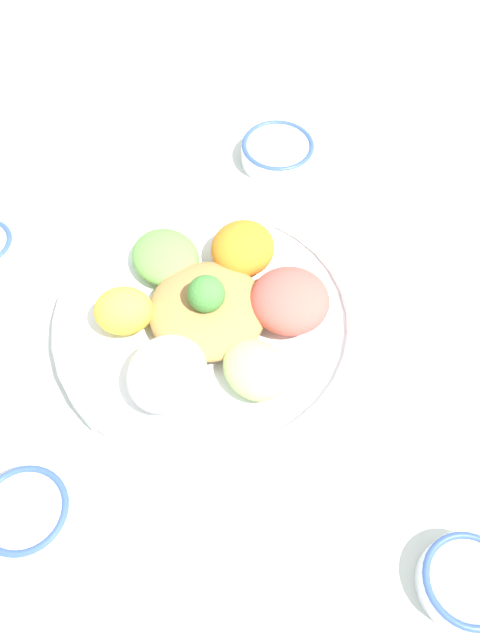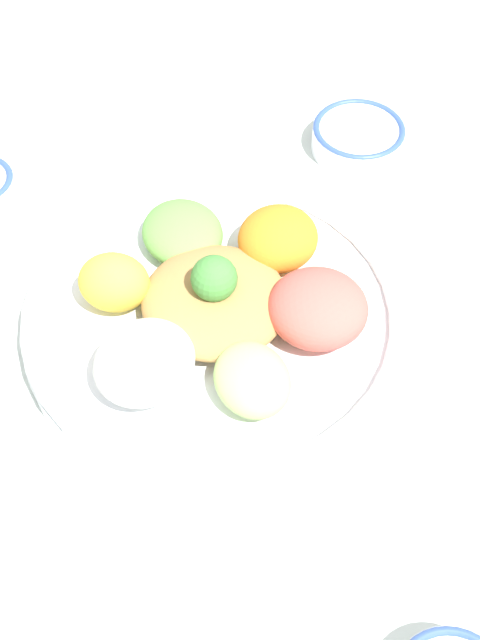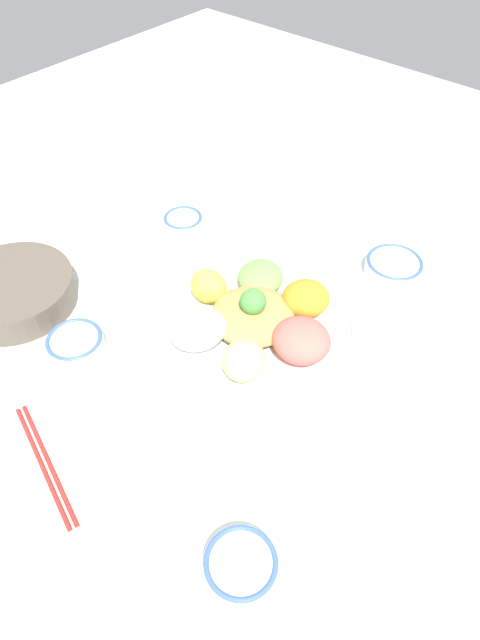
{
  "view_description": "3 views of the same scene",
  "coord_description": "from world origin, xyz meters",
  "px_view_note": "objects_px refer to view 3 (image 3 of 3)",
  "views": [
    {
      "loc": [
        0.04,
        -0.39,
        0.67
      ],
      "look_at": [
        0.05,
        0.02,
        0.03
      ],
      "focal_mm": 35.0,
      "sensor_mm": 36.0,
      "label": 1
    },
    {
      "loc": [
        0.14,
        -0.51,
        0.71
      ],
      "look_at": [
        0.04,
        0.02,
        0.03
      ],
      "focal_mm": 50.0,
      "sensor_mm": 36.0,
      "label": 2
    },
    {
      "loc": [
        0.41,
        -0.46,
        0.7
      ],
      "look_at": [
        0.0,
        0.01,
        0.03
      ],
      "focal_mm": 30.0,
      "sensor_mm": 36.0,
      "label": 3
    }
  ],
  "objects_px": {
    "rice_bowl_blue": "(183,222)",
    "side_serving_bowl": "(13,290)",
    "salad_platter": "(253,322)",
    "chopsticks_pair_near": "(45,463)",
    "sauce_bowl_red": "(394,266)",
    "rice_bowl_plain": "(241,566)",
    "sauce_bowl_dark": "(76,345)"
  },
  "relations": [
    {
      "from": "side_serving_bowl",
      "to": "sauce_bowl_red",
      "type": "bearing_deg",
      "value": 47.06
    },
    {
      "from": "rice_bowl_plain",
      "to": "side_serving_bowl",
      "type": "distance_m",
      "value": 0.63
    },
    {
      "from": "sauce_bowl_red",
      "to": "sauce_bowl_dark",
      "type": "bearing_deg",
      "value": -119.79
    },
    {
      "from": "rice_bowl_plain",
      "to": "chopsticks_pair_near",
      "type": "height_order",
      "value": "rice_bowl_plain"
    },
    {
      "from": "rice_bowl_blue",
      "to": "rice_bowl_plain",
      "type": "relative_size",
      "value": 0.89
    },
    {
      "from": "rice_bowl_blue",
      "to": "chopsticks_pair_near",
      "type": "bearing_deg",
      "value": -65.47
    },
    {
      "from": "sauce_bowl_red",
      "to": "side_serving_bowl",
      "type": "relative_size",
      "value": 0.49
    },
    {
      "from": "sauce_bowl_dark",
      "to": "side_serving_bowl",
      "type": "bearing_deg",
      "value": 179.1
    },
    {
      "from": "sauce_bowl_red",
      "to": "rice_bowl_blue",
      "type": "relative_size",
      "value": 1.32
    },
    {
      "from": "sauce_bowl_dark",
      "to": "rice_bowl_plain",
      "type": "relative_size",
      "value": 1.01
    },
    {
      "from": "salad_platter",
      "to": "rice_bowl_blue",
      "type": "distance_m",
      "value": 0.33
    },
    {
      "from": "salad_platter",
      "to": "rice_bowl_plain",
      "type": "distance_m",
      "value": 0.4
    },
    {
      "from": "sauce_bowl_dark",
      "to": "chopsticks_pair_near",
      "type": "relative_size",
      "value": 0.43
    },
    {
      "from": "rice_bowl_plain",
      "to": "chopsticks_pair_near",
      "type": "distance_m",
      "value": 0.32
    },
    {
      "from": "salad_platter",
      "to": "sauce_bowl_red",
      "type": "xyz_separation_m",
      "value": [
        0.11,
        0.29,
        -0.01
      ]
    },
    {
      "from": "rice_bowl_blue",
      "to": "side_serving_bowl",
      "type": "xyz_separation_m",
      "value": [
        -0.08,
        -0.36,
        0.01
      ]
    },
    {
      "from": "sauce_bowl_red",
      "to": "rice_bowl_plain",
      "type": "distance_m",
      "value": 0.62
    },
    {
      "from": "rice_bowl_blue",
      "to": "sauce_bowl_red",
      "type": "bearing_deg",
      "value": 21.94
    },
    {
      "from": "sauce_bowl_red",
      "to": "chopsticks_pair_near",
      "type": "bearing_deg",
      "value": -104.03
    },
    {
      "from": "rice_bowl_blue",
      "to": "rice_bowl_plain",
      "type": "height_order",
      "value": "rice_bowl_plain"
    },
    {
      "from": "rice_bowl_blue",
      "to": "rice_bowl_plain",
      "type": "bearing_deg",
      "value": -39.29
    },
    {
      "from": "side_serving_bowl",
      "to": "chopsticks_pair_near",
      "type": "height_order",
      "value": "side_serving_bowl"
    },
    {
      "from": "rice_bowl_plain",
      "to": "chopsticks_pair_near",
      "type": "xyz_separation_m",
      "value": [
        -0.31,
        -0.07,
        -0.02
      ]
    },
    {
      "from": "salad_platter",
      "to": "chopsticks_pair_near",
      "type": "xyz_separation_m",
      "value": [
        -0.06,
        -0.39,
        -0.02
      ]
    },
    {
      "from": "rice_bowl_plain",
      "to": "side_serving_bowl",
      "type": "relative_size",
      "value": 0.42
    },
    {
      "from": "rice_bowl_blue",
      "to": "rice_bowl_plain",
      "type": "distance_m",
      "value": 0.7
    },
    {
      "from": "rice_bowl_blue",
      "to": "side_serving_bowl",
      "type": "height_order",
      "value": "side_serving_bowl"
    },
    {
      "from": "rice_bowl_blue",
      "to": "sauce_bowl_dark",
      "type": "height_order",
      "value": "sauce_bowl_dark"
    },
    {
      "from": "salad_platter",
      "to": "side_serving_bowl",
      "type": "relative_size",
      "value": 1.73
    },
    {
      "from": "salad_platter",
      "to": "sauce_bowl_dark",
      "type": "xyz_separation_m",
      "value": [
        -0.19,
        -0.23,
        -0.0
      ]
    },
    {
      "from": "rice_bowl_blue",
      "to": "side_serving_bowl",
      "type": "distance_m",
      "value": 0.36
    },
    {
      "from": "chopsticks_pair_near",
      "to": "sauce_bowl_red",
      "type": "bearing_deg",
      "value": 92.04
    }
  ]
}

